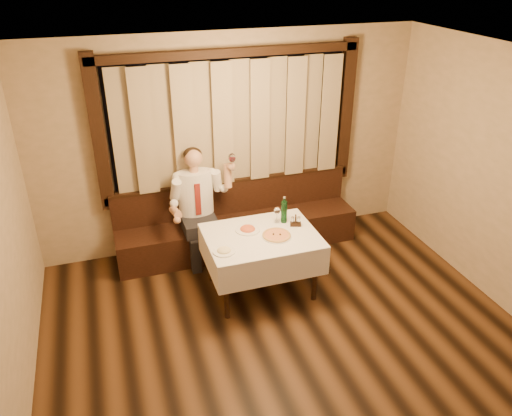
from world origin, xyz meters
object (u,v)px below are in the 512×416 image
object	(u,v)px
banquette	(237,227)
pasta_cream	(224,249)
seated_man	(198,199)
green_bottle	(284,211)
pizza	(277,235)
cruet_caddy	(296,222)
dining_table	(261,243)
pasta_red	(248,227)

from	to	relation	value
banquette	pasta_cream	size ratio (longest dim) A/B	13.08
seated_man	green_bottle	bearing A→B (deg)	-39.64
pizza	cruet_caddy	xyz separation A→B (m)	(0.30, 0.16, 0.03)
dining_table	pasta_red	xyz separation A→B (m)	(-0.12, 0.14, 0.14)
banquette	pizza	xyz separation A→B (m)	(0.15, -1.11, 0.46)
banquette	dining_table	distance (m)	1.08
dining_table	pizza	distance (m)	0.21
pasta_red	seated_man	world-z (taller)	seated_man
pizza	green_bottle	distance (m)	0.37
green_bottle	pizza	bearing A→B (deg)	-124.25
banquette	dining_table	xyz separation A→B (m)	(0.00, -1.02, 0.34)
dining_table	pasta_red	size ratio (longest dim) A/B	4.49
banquette	green_bottle	distance (m)	1.07
banquette	pizza	world-z (taller)	banquette
pasta_cream	dining_table	bearing A→B (deg)	23.51
banquette	pasta_red	xyz separation A→B (m)	(-0.12, -0.88, 0.48)
pizza	green_bottle	size ratio (longest dim) A/B	1.02
pasta_red	pasta_cream	size ratio (longest dim) A/B	1.16
pizza	seated_man	world-z (taller)	seated_man
pizza	dining_table	bearing A→B (deg)	149.78
dining_table	pasta_cream	bearing A→B (deg)	-156.49
dining_table	seated_man	distance (m)	1.09
pasta_red	cruet_caddy	size ratio (longest dim) A/B	2.05
green_bottle	seated_man	world-z (taller)	seated_man
pasta_cream	seated_man	bearing A→B (deg)	91.86
banquette	pasta_cream	world-z (taller)	banquette
dining_table	cruet_caddy	xyz separation A→B (m)	(0.45, 0.08, 0.15)
pasta_cream	cruet_caddy	world-z (taller)	cruet_caddy
pasta_red	green_bottle	xyz separation A→B (m)	(0.47, 0.06, 0.10)
pasta_cream	seated_man	world-z (taller)	seated_man
pasta_red	green_bottle	distance (m)	0.48
dining_table	pasta_cream	xyz separation A→B (m)	(-0.49, -0.22, 0.14)
pizza	pasta_red	distance (m)	0.36
pasta_cream	cruet_caddy	xyz separation A→B (m)	(0.94, 0.29, 0.01)
dining_table	pasta_red	distance (m)	0.24
banquette	pizza	bearing A→B (deg)	-82.32
cruet_caddy	pizza	bearing A→B (deg)	-132.38
cruet_caddy	seated_man	world-z (taller)	seated_man
banquette	pasta_red	bearing A→B (deg)	-97.74
banquette	cruet_caddy	xyz separation A→B (m)	(0.45, -0.95, 0.49)
green_bottle	cruet_caddy	xyz separation A→B (m)	(0.10, -0.13, -0.09)
banquette	seated_man	xyz separation A→B (m)	(-0.53, -0.09, 0.55)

